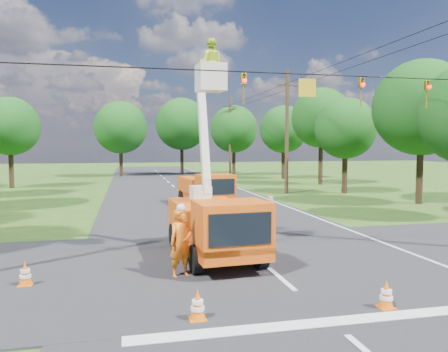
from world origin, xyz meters
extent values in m
plane|color=#225018|center=(0.00, 20.00, 0.00)|extent=(140.00, 140.00, 0.00)
cube|color=black|center=(0.00, 20.00, 0.00)|extent=(12.00, 100.00, 0.06)
cube|color=black|center=(0.00, 2.00, 0.00)|extent=(56.00, 10.00, 0.07)
cube|color=silver|center=(0.00, -3.20, 0.00)|extent=(9.00, 0.45, 0.02)
cube|color=silver|center=(5.60, 20.00, 0.00)|extent=(0.12, 90.00, 0.02)
cube|color=red|center=(-1.41, 3.06, 0.71)|extent=(2.58, 6.07, 0.45)
cube|color=red|center=(-1.26, 0.94, 1.48)|extent=(2.29, 1.83, 1.48)
cube|color=black|center=(-1.20, 0.10, 1.53)|extent=(1.88, 0.19, 0.94)
cube|color=red|center=(-1.46, 3.85, 1.34)|extent=(2.57, 3.81, 0.99)
cylinder|color=black|center=(-2.32, 1.12, 0.45)|extent=(0.38, 0.93, 0.91)
cylinder|color=black|center=(-0.24, 1.26, 0.45)|extent=(0.38, 0.93, 0.91)
cylinder|color=black|center=(-2.58, 4.86, 0.45)|extent=(0.38, 0.93, 0.91)
cylinder|color=black|center=(-0.50, 5.01, 0.45)|extent=(0.38, 0.93, 0.91)
cube|color=silver|center=(-1.54, 4.94, 2.08)|extent=(0.79, 0.79, 0.54)
cube|color=silver|center=(-1.50, 4.39, 4.25)|extent=(0.37, 1.34, 4.29)
cube|color=silver|center=(-1.43, 3.36, 6.28)|extent=(1.00, 1.00, 0.94)
imported|color=#C6E526|center=(-1.43, 3.36, 6.78)|extent=(0.95, 0.82, 1.69)
cube|color=red|center=(0.59, 16.02, 0.70)|extent=(2.91, 6.05, 0.44)
cube|color=red|center=(0.88, 13.96, 1.45)|extent=(2.34, 1.92, 1.45)
cube|color=black|center=(0.99, 13.14, 1.50)|extent=(1.83, 0.31, 0.92)
cube|color=red|center=(0.48, 16.79, 1.31)|extent=(2.75, 3.86, 0.97)
cylinder|color=black|center=(-0.16, 14.06, 0.45)|extent=(0.43, 0.93, 0.89)
cylinder|color=black|center=(1.85, 14.34, 0.45)|extent=(0.43, 0.93, 0.89)
cylinder|color=black|center=(-0.67, 17.71, 0.45)|extent=(0.43, 0.93, 0.89)
cylinder|color=black|center=(1.35, 17.98, 0.45)|extent=(0.43, 0.93, 0.89)
imported|color=orange|center=(-2.80, 0.99, 1.03)|extent=(0.87, 0.71, 2.05)
imported|color=black|center=(3.22, 28.21, 0.64)|extent=(2.90, 4.03, 1.27)
cone|color=orange|center=(-2.85, -2.39, 0.38)|extent=(0.36, 0.36, 0.70)
cube|color=orange|center=(-2.85, -2.39, 0.04)|extent=(0.38, 0.38, 0.04)
cylinder|color=white|center=(-2.85, -2.39, 0.44)|extent=(0.26, 0.26, 0.09)
cylinder|color=white|center=(-2.85, -2.39, 0.29)|extent=(0.31, 0.31, 0.09)
cone|color=orange|center=(1.66, -2.70, 0.38)|extent=(0.36, 0.36, 0.70)
cube|color=orange|center=(1.66, -2.70, 0.04)|extent=(0.38, 0.38, 0.04)
cylinder|color=white|center=(1.66, -2.70, 0.44)|extent=(0.26, 0.26, 0.09)
cylinder|color=white|center=(1.66, -2.70, 0.29)|extent=(0.31, 0.31, 0.09)
cone|color=orange|center=(1.91, 6.62, 0.38)|extent=(0.36, 0.36, 0.70)
cube|color=orange|center=(1.91, 6.62, 0.04)|extent=(0.38, 0.38, 0.04)
cylinder|color=white|center=(1.91, 6.62, 0.44)|extent=(0.26, 0.26, 0.09)
cylinder|color=white|center=(1.91, 6.62, 0.29)|extent=(0.31, 0.31, 0.09)
cone|color=orange|center=(2.70, 10.71, 0.38)|extent=(0.36, 0.36, 0.70)
cube|color=orange|center=(2.70, 10.71, 0.04)|extent=(0.38, 0.38, 0.04)
cylinder|color=white|center=(2.70, 10.71, 0.44)|extent=(0.26, 0.26, 0.09)
cylinder|color=white|center=(2.70, 10.71, 0.29)|extent=(0.31, 0.31, 0.09)
cone|color=orange|center=(-7.15, 1.03, 0.38)|extent=(0.36, 0.36, 0.70)
cube|color=orange|center=(-7.15, 1.03, 0.04)|extent=(0.38, 0.38, 0.04)
cylinder|color=white|center=(-7.15, 1.03, 0.44)|extent=(0.26, 0.26, 0.09)
cylinder|color=white|center=(-7.15, 1.03, 0.29)|extent=(0.31, 0.31, 0.09)
cone|color=orange|center=(5.10, 15.98, 0.38)|extent=(0.36, 0.36, 0.70)
cube|color=orange|center=(5.10, 15.98, 0.04)|extent=(0.38, 0.38, 0.04)
cylinder|color=white|center=(5.10, 15.98, 0.44)|extent=(0.26, 0.26, 0.09)
cylinder|color=white|center=(5.10, 15.98, 0.29)|extent=(0.31, 0.31, 0.09)
cylinder|color=#4C3823|center=(8.50, 22.00, 5.00)|extent=(0.30, 0.30, 10.00)
cube|color=#4C3823|center=(8.50, 22.00, 8.80)|extent=(1.80, 0.12, 0.12)
cylinder|color=#4C3823|center=(8.50, 42.00, 5.00)|extent=(0.30, 0.30, 10.00)
cube|color=#4C3823|center=(8.50, 42.00, 8.80)|extent=(1.80, 0.12, 0.12)
cylinder|color=black|center=(-0.50, 2.00, 6.30)|extent=(18.00, 0.04, 0.04)
cube|color=gold|center=(1.60, 2.00, 5.85)|extent=(0.60, 0.05, 0.60)
imported|color=gold|center=(-0.60, 2.00, 5.75)|extent=(0.16, 0.20, 1.00)
sphere|color=#FF0C0C|center=(-0.60, 1.88, 6.00)|extent=(0.14, 0.14, 0.14)
imported|color=gold|center=(3.60, 2.00, 5.75)|extent=(0.16, 0.20, 1.00)
sphere|color=#FF0C0C|center=(3.60, 1.88, 6.00)|extent=(0.14, 0.14, 0.14)
imported|color=gold|center=(6.20, 2.00, 5.75)|extent=(0.16, 0.20, 1.00)
sphere|color=#FF0C0C|center=(6.20, 1.88, 6.00)|extent=(0.14, 0.14, 0.14)
cylinder|color=#382616|center=(-14.80, 32.00, 2.02)|extent=(0.44, 0.44, 4.05)
sphere|color=#164A14|center=(-14.80, 32.00, 5.70)|extent=(5.40, 5.40, 5.40)
cylinder|color=#382616|center=(15.00, 14.00, 2.29)|extent=(0.44, 0.44, 4.58)
sphere|color=#164A14|center=(15.00, 14.00, 6.45)|extent=(6.40, 6.40, 6.40)
cylinder|color=#382616|center=(13.20, 21.00, 1.89)|extent=(0.44, 0.44, 3.78)
sphere|color=#164A14|center=(13.20, 21.00, 5.33)|extent=(5.00, 5.00, 5.00)
cylinder|color=#382616|center=(14.80, 29.00, 2.38)|extent=(0.44, 0.44, 4.75)
sphere|color=#164A14|center=(14.80, 29.00, 6.70)|extent=(6.00, 6.00, 6.00)
cylinder|color=#382616|center=(13.80, 37.00, 2.07)|extent=(0.44, 0.44, 4.14)
sphere|color=#164A14|center=(13.80, 37.00, 5.83)|extent=(5.60, 5.60, 5.60)
cylinder|color=#382616|center=(-5.00, 45.00, 2.20)|extent=(0.44, 0.44, 4.40)
sphere|color=#164A14|center=(-5.00, 45.00, 6.20)|extent=(6.60, 6.60, 6.60)
cylinder|color=#382616|center=(3.00, 47.00, 2.42)|extent=(0.44, 0.44, 4.84)
sphere|color=#164A14|center=(3.00, 47.00, 6.82)|extent=(7.00, 7.00, 7.00)
cylinder|color=#382616|center=(9.50, 44.00, 2.16)|extent=(0.44, 0.44, 4.31)
sphere|color=#164A14|center=(9.50, 44.00, 6.08)|extent=(6.20, 6.20, 6.20)
camera|label=1|loc=(-4.36, -11.80, 3.92)|focal=35.00mm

